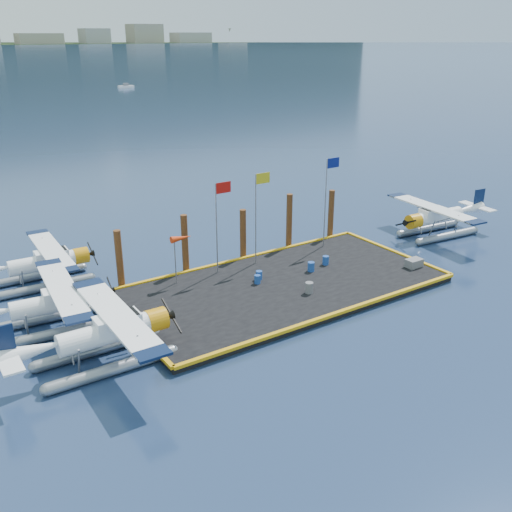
{
  "coord_description": "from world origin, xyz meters",
  "views": [
    {
      "loc": [
        -19.48,
        -26.32,
        15.08
      ],
      "look_at": [
        -0.67,
        2.0,
        1.76
      ],
      "focal_mm": 40.0,
      "sensor_mm": 36.0,
      "label": 1
    }
  ],
  "objects_px": {
    "piling_2": "(243,236)",
    "drum_5": "(259,275)",
    "flagpole_blue": "(328,189)",
    "piling_3": "(289,223)",
    "piling_4": "(331,216)",
    "seaplane_a": "(111,335)",
    "seaplane_c": "(47,264)",
    "drum_4": "(326,260)",
    "seaplane_b": "(57,305)",
    "crate": "(414,263)",
    "drum_1": "(309,288)",
    "seaplane_d": "(436,219)",
    "piling_1": "(185,246)",
    "drum_0": "(257,279)",
    "windsock": "(181,239)",
    "piling_0": "(120,261)",
    "flagpole_red": "(219,214)",
    "flagpole_yellow": "(258,205)",
    "drum_2": "(311,267)"
  },
  "relations": [
    {
      "from": "seaplane_a",
      "to": "flagpole_red",
      "type": "bearing_deg",
      "value": 122.66
    },
    {
      "from": "flagpole_blue",
      "to": "drum_1",
      "type": "bearing_deg",
      "value": -136.77
    },
    {
      "from": "windsock",
      "to": "piling_0",
      "type": "distance_m",
      "value": 4.02
    },
    {
      "from": "piling_2",
      "to": "piling_4",
      "type": "relative_size",
      "value": 0.95
    },
    {
      "from": "seaplane_c",
      "to": "piling_3",
      "type": "bearing_deg",
      "value": 79.75
    },
    {
      "from": "seaplane_a",
      "to": "flagpole_yellow",
      "type": "relative_size",
      "value": 1.53
    },
    {
      "from": "piling_2",
      "to": "drum_5",
      "type": "bearing_deg",
      "value": -108.65
    },
    {
      "from": "drum_2",
      "to": "drum_5",
      "type": "height_order",
      "value": "drum_2"
    },
    {
      "from": "seaplane_c",
      "to": "drum_4",
      "type": "bearing_deg",
      "value": 65.83
    },
    {
      "from": "seaplane_d",
      "to": "seaplane_a",
      "type": "bearing_deg",
      "value": 102.98
    },
    {
      "from": "seaplane_c",
      "to": "piling_4",
      "type": "distance_m",
      "value": 20.84
    },
    {
      "from": "flagpole_blue",
      "to": "piling_3",
      "type": "bearing_deg",
      "value": 143.93
    },
    {
      "from": "piling_1",
      "to": "piling_2",
      "type": "relative_size",
      "value": 1.11
    },
    {
      "from": "drum_1",
      "to": "drum_4",
      "type": "height_order",
      "value": "drum_1"
    },
    {
      "from": "drum_4",
      "to": "crate",
      "type": "xyz_separation_m",
      "value": [
        4.69,
        -3.61,
        -0.02
      ]
    },
    {
      "from": "crate",
      "to": "seaplane_d",
      "type": "bearing_deg",
      "value": 30.71
    },
    {
      "from": "drum_0",
      "to": "piling_4",
      "type": "height_order",
      "value": "piling_4"
    },
    {
      "from": "piling_0",
      "to": "piling_4",
      "type": "xyz_separation_m",
      "value": [
        17.0,
        0.0,
        0.0
      ]
    },
    {
      "from": "drum_0",
      "to": "seaplane_b",
      "type": "bearing_deg",
      "value": 171.73
    },
    {
      "from": "drum_1",
      "to": "piling_4",
      "type": "distance_m",
      "value": 10.94
    },
    {
      "from": "drum_4",
      "to": "windsock",
      "type": "xyz_separation_m",
      "value": [
        -9.34,
        2.84,
        2.53
      ]
    },
    {
      "from": "drum_5",
      "to": "piling_2",
      "type": "xyz_separation_m",
      "value": [
        1.36,
        4.03,
        1.21
      ]
    },
    {
      "from": "drum_4",
      "to": "drum_5",
      "type": "height_order",
      "value": "drum_4"
    },
    {
      "from": "seaplane_a",
      "to": "flagpole_yellow",
      "type": "height_order",
      "value": "flagpole_yellow"
    },
    {
      "from": "seaplane_a",
      "to": "piling_2",
      "type": "distance_m",
      "value": 14.62
    },
    {
      "from": "flagpole_red",
      "to": "piling_4",
      "type": "height_order",
      "value": "flagpole_red"
    },
    {
      "from": "seaplane_c",
      "to": "drum_4",
      "type": "xyz_separation_m",
      "value": [
        16.33,
        -8.08,
        -0.65
      ]
    },
    {
      "from": "seaplane_c",
      "to": "piling_3",
      "type": "relative_size",
      "value": 2.02
    },
    {
      "from": "crate",
      "to": "piling_3",
      "type": "bearing_deg",
      "value": 119.21
    },
    {
      "from": "windsock",
      "to": "piling_4",
      "type": "xyz_separation_m",
      "value": [
        13.53,
        1.6,
        -1.23
      ]
    },
    {
      "from": "piling_0",
      "to": "drum_0",
      "type": "bearing_deg",
      "value": -31.91
    },
    {
      "from": "drum_2",
      "to": "flagpole_blue",
      "type": "relative_size",
      "value": 0.1
    },
    {
      "from": "seaplane_a",
      "to": "seaplane_c",
      "type": "relative_size",
      "value": 1.09
    },
    {
      "from": "flagpole_red",
      "to": "flagpole_blue",
      "type": "height_order",
      "value": "flagpole_blue"
    },
    {
      "from": "crate",
      "to": "windsock",
      "type": "xyz_separation_m",
      "value": [
        -14.03,
        6.45,
        2.55
      ]
    },
    {
      "from": "seaplane_d",
      "to": "flagpole_red",
      "type": "height_order",
      "value": "flagpole_red"
    },
    {
      "from": "seaplane_a",
      "to": "crate",
      "type": "distance_m",
      "value": 20.96
    },
    {
      "from": "piling_4",
      "to": "piling_1",
      "type": "bearing_deg",
      "value": 180.0
    },
    {
      "from": "drum_2",
      "to": "drum_5",
      "type": "distance_m",
      "value": 3.7
    },
    {
      "from": "crate",
      "to": "piling_4",
      "type": "distance_m",
      "value": 8.17
    },
    {
      "from": "flagpole_yellow",
      "to": "windsock",
      "type": "relative_size",
      "value": 1.99
    },
    {
      "from": "piling_0",
      "to": "piling_4",
      "type": "height_order",
      "value": "same"
    },
    {
      "from": "flagpole_red",
      "to": "flagpole_blue",
      "type": "distance_m",
      "value": 8.99
    },
    {
      "from": "seaplane_a",
      "to": "seaplane_b",
      "type": "relative_size",
      "value": 1.05
    },
    {
      "from": "drum_0",
      "to": "flagpole_blue",
      "type": "xyz_separation_m",
      "value": [
        7.99,
        2.89,
        4.01
      ]
    },
    {
      "from": "windsock",
      "to": "piling_1",
      "type": "height_order",
      "value": "piling_1"
    },
    {
      "from": "seaplane_a",
      "to": "piling_4",
      "type": "height_order",
      "value": "piling_4"
    },
    {
      "from": "drum_5",
      "to": "windsock",
      "type": "height_order",
      "value": "windsock"
    },
    {
      "from": "drum_1",
      "to": "flagpole_yellow",
      "type": "distance_m",
      "value": 6.91
    },
    {
      "from": "crate",
      "to": "piling_3",
      "type": "xyz_separation_m",
      "value": [
        -4.5,
        8.05,
        1.47
      ]
    }
  ]
}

